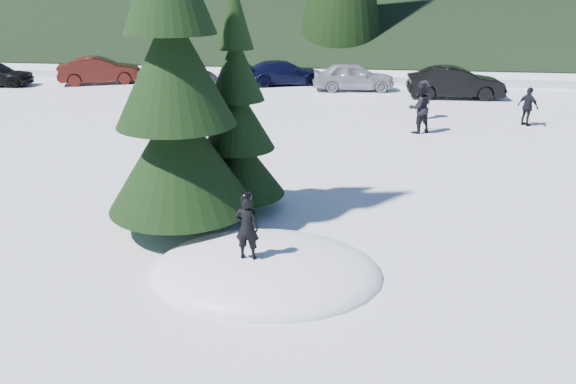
# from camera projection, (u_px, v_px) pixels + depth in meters

# --- Properties ---
(ground) EXTENTS (200.00, 200.00, 0.00)m
(ground) POSITION_uv_depth(u_px,v_px,m) (266.00, 272.00, 10.82)
(ground) COLOR white
(ground) RESTS_ON ground
(snow_mound) EXTENTS (4.48, 3.52, 0.96)m
(snow_mound) POSITION_uv_depth(u_px,v_px,m) (266.00, 272.00, 10.82)
(snow_mound) COLOR white
(snow_mound) RESTS_ON ground
(spruce_tall) EXTENTS (3.20, 3.20, 8.60)m
(spruce_tall) POSITION_uv_depth(u_px,v_px,m) (174.00, 82.00, 11.61)
(spruce_tall) COLOR #322110
(spruce_tall) RESTS_ON ground
(spruce_short) EXTENTS (2.20, 2.20, 5.37)m
(spruce_short) POSITION_uv_depth(u_px,v_px,m) (238.00, 125.00, 13.21)
(spruce_short) COLOR #322110
(spruce_short) RESTS_ON ground
(child_skier) EXTENTS (0.46, 0.31, 1.22)m
(child_skier) POSITION_uv_depth(u_px,v_px,m) (247.00, 227.00, 10.16)
(child_skier) COLOR black
(child_skier) RESTS_ON snow_mound
(adult_0) EXTENTS (1.15, 1.10, 1.87)m
(adult_0) POSITION_uv_depth(u_px,v_px,m) (419.00, 108.00, 20.71)
(adult_0) COLOR black
(adult_0) RESTS_ON ground
(adult_1) EXTENTS (0.84, 0.91, 1.51)m
(adult_1) POSITION_uv_depth(u_px,v_px,m) (528.00, 107.00, 21.82)
(adult_1) COLOR black
(adult_1) RESTS_ON ground
(adult_2) EXTENTS (1.07, 1.15, 1.56)m
(adult_2) POSITION_uv_depth(u_px,v_px,m) (423.00, 100.00, 23.02)
(adult_2) COLOR black
(adult_2) RESTS_ON ground
(car_1) EXTENTS (4.71, 3.20, 1.47)m
(car_1) POSITION_uv_depth(u_px,v_px,m) (100.00, 70.00, 31.19)
(car_1) COLOR #3F100B
(car_1) RESTS_ON ground
(car_2) EXTENTS (4.80, 3.20, 1.22)m
(car_2) POSITION_uv_depth(u_px,v_px,m) (179.00, 75.00, 30.32)
(car_2) COLOR #4E4E55
(car_2) RESTS_ON ground
(car_3) EXTENTS (4.86, 3.28, 1.31)m
(car_3) POSITION_uv_depth(u_px,v_px,m) (284.00, 73.00, 30.91)
(car_3) COLOR black
(car_3) RESTS_ON ground
(car_4) EXTENTS (4.40, 2.20, 1.44)m
(car_4) POSITION_uv_depth(u_px,v_px,m) (353.00, 76.00, 29.19)
(car_4) COLOR #97999F
(car_4) RESTS_ON ground
(car_5) EXTENTS (4.62, 1.76, 1.50)m
(car_5) POSITION_uv_depth(u_px,v_px,m) (455.00, 83.00, 27.18)
(car_5) COLOR black
(car_5) RESTS_ON ground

